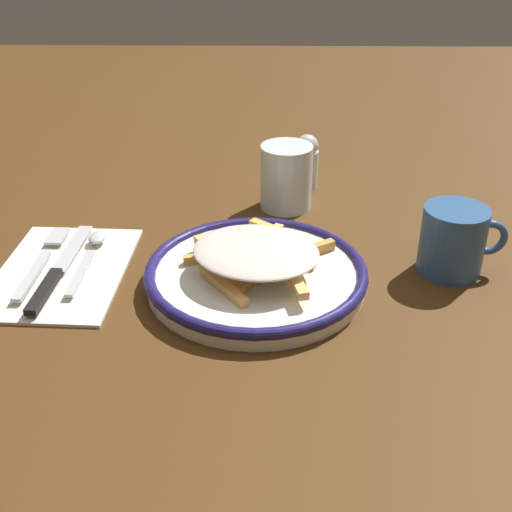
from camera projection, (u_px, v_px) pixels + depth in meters
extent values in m
plane|color=#4A2D12|center=(256.00, 285.00, 0.78)|extent=(2.60, 2.60, 0.00)
cylinder|color=silver|center=(256.00, 278.00, 0.78)|extent=(0.26, 0.26, 0.02)
torus|color=navy|center=(256.00, 271.00, 0.77)|extent=(0.26, 0.26, 0.01)
cube|color=gold|center=(250.00, 253.00, 0.77)|extent=(0.07, 0.07, 0.01)
cube|color=gold|center=(262.00, 271.00, 0.76)|extent=(0.08, 0.04, 0.01)
cube|color=#EEC164|center=(266.00, 243.00, 0.82)|extent=(0.05, 0.09, 0.01)
cube|color=gold|center=(254.00, 251.00, 0.78)|extent=(0.05, 0.06, 0.01)
cube|color=gold|center=(240.00, 267.00, 0.77)|extent=(0.07, 0.04, 0.01)
cube|color=gold|center=(303.00, 253.00, 0.80)|extent=(0.08, 0.06, 0.01)
cube|color=#E7C15B|center=(258.00, 259.00, 0.76)|extent=(0.04, 0.08, 0.01)
cube|color=gold|center=(246.00, 260.00, 0.77)|extent=(0.07, 0.04, 0.01)
cube|color=gold|center=(278.00, 233.00, 0.82)|extent=(0.07, 0.06, 0.01)
cube|color=gold|center=(246.00, 267.00, 0.77)|extent=(0.04, 0.07, 0.01)
cube|color=gold|center=(257.00, 259.00, 0.77)|extent=(0.07, 0.06, 0.01)
cube|color=gold|center=(257.00, 267.00, 0.77)|extent=(0.05, 0.06, 0.01)
cube|color=#F4B357|center=(223.00, 286.00, 0.74)|extent=(0.06, 0.08, 0.01)
cube|color=#D08839|center=(250.00, 245.00, 0.79)|extent=(0.04, 0.07, 0.01)
cube|color=#F4B864|center=(279.00, 258.00, 0.79)|extent=(0.09, 0.04, 0.01)
cube|color=#D3863F|center=(259.00, 273.00, 0.76)|extent=(0.05, 0.08, 0.01)
cube|color=gold|center=(228.00, 277.00, 0.75)|extent=(0.04, 0.08, 0.01)
cube|color=#F4B760|center=(296.00, 282.00, 0.72)|extent=(0.03, 0.06, 0.01)
cube|color=gold|center=(218.00, 257.00, 0.79)|extent=(0.08, 0.03, 0.01)
cube|color=#F1C04F|center=(251.00, 247.00, 0.81)|extent=(0.05, 0.05, 0.01)
cube|color=orange|center=(259.00, 254.00, 0.77)|extent=(0.08, 0.07, 0.01)
cube|color=#F4BC5D|center=(238.00, 244.00, 0.82)|extent=(0.05, 0.08, 0.01)
cube|color=#F2C463|center=(213.00, 253.00, 0.78)|extent=(0.05, 0.08, 0.01)
ellipsoid|color=silver|center=(256.00, 251.00, 0.75)|extent=(0.18, 0.17, 0.02)
cube|color=#2D7328|center=(274.00, 255.00, 0.74)|extent=(0.00, 0.00, 0.00)
cube|color=#216F24|center=(244.00, 246.00, 0.76)|extent=(0.00, 0.00, 0.00)
cube|color=#2D5B34|center=(250.00, 249.00, 0.75)|extent=(0.00, 0.00, 0.00)
cube|color=#1F5A23|center=(256.00, 246.00, 0.76)|extent=(0.00, 0.00, 0.00)
cube|color=#216124|center=(237.00, 240.00, 0.77)|extent=(0.00, 0.00, 0.00)
cube|color=#3D7322|center=(237.00, 250.00, 0.75)|extent=(0.00, 0.00, 0.00)
cube|color=#2E6F2E|center=(263.00, 249.00, 0.75)|extent=(0.00, 0.00, 0.00)
cube|color=#325A1C|center=(246.00, 246.00, 0.76)|extent=(0.00, 0.00, 0.00)
cube|color=silver|center=(62.00, 270.00, 0.81)|extent=(0.16, 0.23, 0.01)
cube|color=silver|center=(32.00, 275.00, 0.78)|extent=(0.01, 0.11, 0.01)
cube|color=silver|center=(57.00, 236.00, 0.87)|extent=(0.02, 0.04, 0.00)
cube|color=black|center=(44.00, 291.00, 0.75)|extent=(0.02, 0.09, 0.01)
cube|color=silver|center=(73.00, 248.00, 0.84)|extent=(0.02, 0.12, 0.00)
cube|color=silver|center=(80.00, 273.00, 0.79)|extent=(0.01, 0.10, 0.00)
ellipsoid|color=silver|center=(97.00, 238.00, 0.86)|extent=(0.02, 0.03, 0.01)
cylinder|color=silver|center=(286.00, 177.00, 0.95)|extent=(0.08, 0.08, 0.09)
cylinder|color=#2F588A|center=(452.00, 241.00, 0.79)|extent=(0.08, 0.08, 0.08)
torus|color=#2F588A|center=(489.00, 238.00, 0.79)|extent=(0.05, 0.01, 0.05)
cylinder|color=silver|center=(306.00, 169.00, 1.02)|extent=(0.04, 0.04, 0.06)
sphere|color=#B7BABF|center=(307.00, 146.00, 1.00)|extent=(0.03, 0.03, 0.03)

